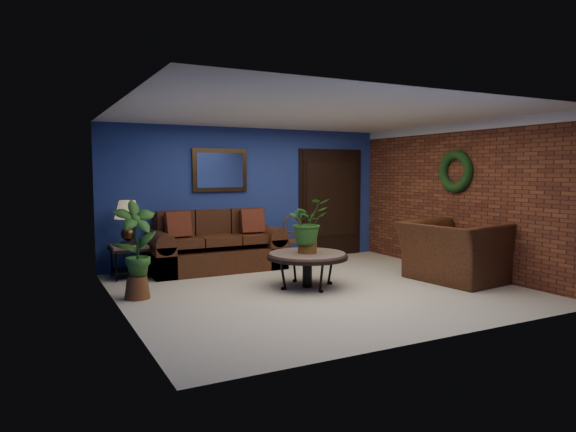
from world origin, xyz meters
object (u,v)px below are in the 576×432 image
coffee_table (307,257)px  side_chair (294,236)px  end_table (129,253)px  armchair (454,252)px  sofa (215,250)px  table_lamp (128,217)px

coffee_table → side_chair: bearing=67.5°
end_table → armchair: size_ratio=0.41×
armchair → coffee_table: bearing=66.4°
sofa → armchair: 3.97m
coffee_table → end_table: size_ratio=2.03×
table_lamp → armchair: bearing=-29.9°
side_chair → armchair: (1.43, -2.63, -0.04)m
side_chair → armchair: bearing=-55.8°
end_table → table_lamp: bearing=-26.6°
sofa → table_lamp: table_lamp is taller
coffee_table → table_lamp: bearing=139.5°
sofa → coffee_table: 2.07m
sofa → coffee_table: (0.75, -1.93, 0.11)m
sofa → side_chair: 1.57m
side_chair → sofa: bearing=-173.3°
side_chair → coffee_table: bearing=-106.8°
armchair → side_chair: bearing=21.7°
coffee_table → sofa: bearing=111.3°
end_table → armchair: (4.45, -2.56, 0.06)m
coffee_table → armchair: 2.34m
coffee_table → end_table: (-2.21, 1.89, -0.04)m
coffee_table → end_table: 2.91m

